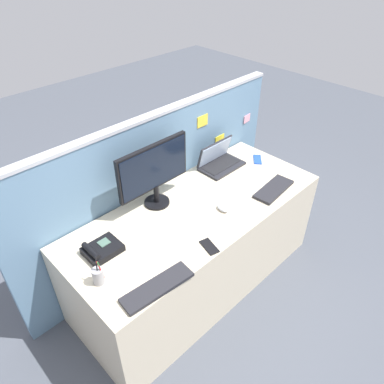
{
  "coord_description": "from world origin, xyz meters",
  "views": [
    {
      "loc": [
        -1.41,
        -1.39,
        2.37
      ],
      "look_at": [
        0.0,
        0.05,
        0.87
      ],
      "focal_mm": 33.91,
      "sensor_mm": 36.0,
      "label": 1
    }
  ],
  "objects_px": {
    "keyboard_main": "(157,287)",
    "cell_phone_blue_case": "(257,159)",
    "desk_phone": "(101,249)",
    "computer_mouse_right_hand": "(223,208)",
    "keyboard_spare": "(274,189)",
    "cell_phone_black_slab": "(209,247)",
    "desktop_monitor": "(154,170)",
    "laptop": "(219,160)",
    "pen_cup": "(98,276)"
  },
  "relations": [
    {
      "from": "desk_phone",
      "to": "keyboard_main",
      "type": "distance_m",
      "value": 0.45
    },
    {
      "from": "computer_mouse_right_hand",
      "to": "pen_cup",
      "type": "relative_size",
      "value": 0.53
    },
    {
      "from": "laptop",
      "to": "keyboard_spare",
      "type": "height_order",
      "value": "laptop"
    },
    {
      "from": "computer_mouse_right_hand",
      "to": "cell_phone_black_slab",
      "type": "distance_m",
      "value": 0.38
    },
    {
      "from": "pen_cup",
      "to": "keyboard_spare",
      "type": "bearing_deg",
      "value": -7.05
    },
    {
      "from": "keyboard_main",
      "to": "computer_mouse_right_hand",
      "type": "height_order",
      "value": "computer_mouse_right_hand"
    },
    {
      "from": "desktop_monitor",
      "to": "keyboard_spare",
      "type": "relative_size",
      "value": 1.57
    },
    {
      "from": "keyboard_main",
      "to": "pen_cup",
      "type": "relative_size",
      "value": 2.26
    },
    {
      "from": "desk_phone",
      "to": "cell_phone_blue_case",
      "type": "height_order",
      "value": "desk_phone"
    },
    {
      "from": "laptop",
      "to": "keyboard_spare",
      "type": "bearing_deg",
      "value": -85.72
    },
    {
      "from": "cell_phone_black_slab",
      "to": "cell_phone_blue_case",
      "type": "relative_size",
      "value": 0.95
    },
    {
      "from": "laptop",
      "to": "pen_cup",
      "type": "bearing_deg",
      "value": -165.9
    },
    {
      "from": "keyboard_main",
      "to": "computer_mouse_right_hand",
      "type": "xyz_separation_m",
      "value": [
        0.77,
        0.2,
        0.01
      ]
    },
    {
      "from": "laptop",
      "to": "desktop_monitor",
      "type": "bearing_deg",
      "value": -178.73
    },
    {
      "from": "desktop_monitor",
      "to": "keyboard_main",
      "type": "bearing_deg",
      "value": -129.38
    },
    {
      "from": "desk_phone",
      "to": "keyboard_main",
      "type": "xyz_separation_m",
      "value": [
        0.07,
        -0.45,
        -0.02
      ]
    },
    {
      "from": "desktop_monitor",
      "to": "keyboard_main",
      "type": "relative_size",
      "value": 1.35
    },
    {
      "from": "cell_phone_blue_case",
      "to": "cell_phone_black_slab",
      "type": "bearing_deg",
      "value": -109.55
    },
    {
      "from": "desktop_monitor",
      "to": "pen_cup",
      "type": "relative_size",
      "value": 3.04
    },
    {
      "from": "computer_mouse_right_hand",
      "to": "laptop",
      "type": "bearing_deg",
      "value": 52.07
    },
    {
      "from": "computer_mouse_right_hand",
      "to": "cell_phone_blue_case",
      "type": "relative_size",
      "value": 0.68
    },
    {
      "from": "laptop",
      "to": "desk_phone",
      "type": "height_order",
      "value": "laptop"
    },
    {
      "from": "laptop",
      "to": "computer_mouse_right_hand",
      "type": "height_order",
      "value": "laptop"
    },
    {
      "from": "desktop_monitor",
      "to": "computer_mouse_right_hand",
      "type": "height_order",
      "value": "desktop_monitor"
    },
    {
      "from": "laptop",
      "to": "cell_phone_blue_case",
      "type": "bearing_deg",
      "value": -29.43
    },
    {
      "from": "computer_mouse_right_hand",
      "to": "pen_cup",
      "type": "bearing_deg",
      "value": -176.5
    },
    {
      "from": "computer_mouse_right_hand",
      "to": "cell_phone_blue_case",
      "type": "bearing_deg",
      "value": 25.59
    },
    {
      "from": "computer_mouse_right_hand",
      "to": "pen_cup",
      "type": "height_order",
      "value": "pen_cup"
    },
    {
      "from": "keyboard_main",
      "to": "pen_cup",
      "type": "bearing_deg",
      "value": 132.87
    },
    {
      "from": "keyboard_main",
      "to": "cell_phone_blue_case",
      "type": "bearing_deg",
      "value": 21.43
    },
    {
      "from": "pen_cup",
      "to": "cell_phone_black_slab",
      "type": "xyz_separation_m",
      "value": [
        0.64,
        -0.24,
        -0.05
      ]
    },
    {
      "from": "desk_phone",
      "to": "computer_mouse_right_hand",
      "type": "height_order",
      "value": "desk_phone"
    },
    {
      "from": "desk_phone",
      "to": "cell_phone_black_slab",
      "type": "relative_size",
      "value": 1.56
    },
    {
      "from": "pen_cup",
      "to": "cell_phone_blue_case",
      "type": "relative_size",
      "value": 1.29
    },
    {
      "from": "keyboard_spare",
      "to": "cell_phone_black_slab",
      "type": "height_order",
      "value": "keyboard_spare"
    },
    {
      "from": "keyboard_spare",
      "to": "computer_mouse_right_hand",
      "type": "relative_size",
      "value": 3.66
    },
    {
      "from": "keyboard_spare",
      "to": "computer_mouse_right_hand",
      "type": "xyz_separation_m",
      "value": [
        -0.45,
        0.11,
        0.01
      ]
    },
    {
      "from": "keyboard_spare",
      "to": "cell_phone_black_slab",
      "type": "bearing_deg",
      "value": 179.8
    },
    {
      "from": "keyboard_spare",
      "to": "keyboard_main",
      "type": "bearing_deg",
      "value": 178.8
    },
    {
      "from": "keyboard_spare",
      "to": "cell_phone_blue_case",
      "type": "distance_m",
      "value": 0.44
    },
    {
      "from": "desktop_monitor",
      "to": "keyboard_spare",
      "type": "height_order",
      "value": "desktop_monitor"
    },
    {
      "from": "desk_phone",
      "to": "keyboard_main",
      "type": "height_order",
      "value": "desk_phone"
    },
    {
      "from": "pen_cup",
      "to": "cell_phone_black_slab",
      "type": "bearing_deg",
      "value": -20.95
    },
    {
      "from": "desktop_monitor",
      "to": "desk_phone",
      "type": "relative_size",
      "value": 2.67
    },
    {
      "from": "keyboard_spare",
      "to": "cell_phone_blue_case",
      "type": "bearing_deg",
      "value": 47.96
    },
    {
      "from": "computer_mouse_right_hand",
      "to": "desk_phone",
      "type": "bearing_deg",
      "value": 170.78
    },
    {
      "from": "pen_cup",
      "to": "cell_phone_blue_case",
      "type": "distance_m",
      "value": 1.69
    },
    {
      "from": "desktop_monitor",
      "to": "computer_mouse_right_hand",
      "type": "xyz_separation_m",
      "value": [
        0.28,
        -0.39,
        -0.26
      ]
    },
    {
      "from": "keyboard_main",
      "to": "cell_phone_blue_case",
      "type": "relative_size",
      "value": 2.92
    },
    {
      "from": "keyboard_main",
      "to": "cell_phone_blue_case",
      "type": "distance_m",
      "value": 1.54
    }
  ]
}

